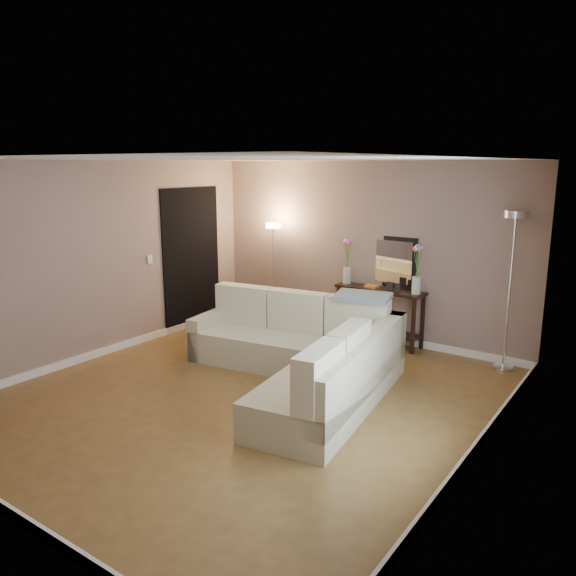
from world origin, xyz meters
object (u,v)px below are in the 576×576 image
Objects in this scene: console_table at (374,311)px; floor_lamp_lit at (273,254)px; sectional_sofa at (305,354)px; floor_lamp_unlit at (512,259)px.

floor_lamp_lit is at bearing -175.78° from console_table.
sectional_sofa is 1.50× the size of floor_lamp_unlit.
floor_lamp_lit is at bearing -179.00° from floor_lamp_unlit.
floor_lamp_lit is (-1.75, 1.74, 0.81)m from sectional_sofa.
floor_lamp_unlit is (3.58, 0.06, 0.26)m from floor_lamp_lit.
console_table is 2.09m from floor_lamp_unlit.
floor_lamp_unlit reaches higher than floor_lamp_lit.
console_table is 0.82× the size of floor_lamp_lit.
sectional_sofa is 1.83× the size of floor_lamp_lit.
floor_lamp_unlit is at bearing -1.99° from console_table.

